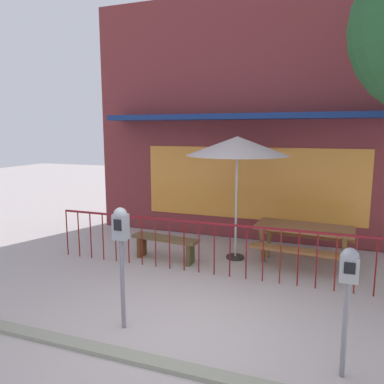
# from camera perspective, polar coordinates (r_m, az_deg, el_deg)

# --- Properties ---
(ground) EXTENTS (40.00, 40.00, 0.00)m
(ground) POSITION_cam_1_polar(r_m,az_deg,el_deg) (5.12, -2.06, -20.84)
(ground) COLOR #B2A6A3
(pub_storefront) EXTENTS (7.98, 1.25, 5.68)m
(pub_storefront) POSITION_cam_1_polar(r_m,az_deg,el_deg) (9.01, 9.49, 10.78)
(pub_storefront) COLOR #401B1E
(pub_storefront) RESTS_ON ground
(patio_fence_front) EXTENTS (6.73, 0.04, 0.97)m
(patio_fence_front) POSITION_cam_1_polar(r_m,az_deg,el_deg) (6.66, 4.66, -7.35)
(patio_fence_front) COLOR maroon
(patio_fence_front) RESTS_ON ground
(picnic_table_left) EXTENTS (1.91, 1.51, 0.79)m
(picnic_table_left) POSITION_cam_1_polar(r_m,az_deg,el_deg) (7.52, 16.82, -6.20)
(picnic_table_left) COLOR brown
(picnic_table_left) RESTS_ON ground
(patio_umbrella) EXTENTS (2.01, 2.01, 2.47)m
(patio_umbrella) POSITION_cam_1_polar(r_m,az_deg,el_deg) (7.35, 6.96, 6.93)
(patio_umbrella) COLOR #252424
(patio_umbrella) RESTS_ON ground
(patio_bench) EXTENTS (1.43, 0.46, 0.48)m
(patio_bench) POSITION_cam_1_polar(r_m,az_deg,el_deg) (7.54, -4.14, -7.83)
(patio_bench) COLOR brown
(patio_bench) RESTS_ON ground
(parking_meter_near) EXTENTS (0.18, 0.17, 1.62)m
(parking_meter_near) POSITION_cam_1_polar(r_m,az_deg,el_deg) (4.84, -10.84, -6.66)
(parking_meter_near) COLOR slate
(parking_meter_near) RESTS_ON ground
(parking_meter_far) EXTENTS (0.18, 0.17, 1.42)m
(parking_meter_far) POSITION_cam_1_polar(r_m,az_deg,el_deg) (4.18, 22.86, -12.11)
(parking_meter_far) COLOR slate
(parking_meter_far) RESTS_ON ground
(curb_edge) EXTENTS (11.17, 0.20, 0.11)m
(curb_edge) POSITION_cam_1_polar(r_m,az_deg,el_deg) (4.58, -5.66, -24.86)
(curb_edge) COLOR gray
(curb_edge) RESTS_ON ground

